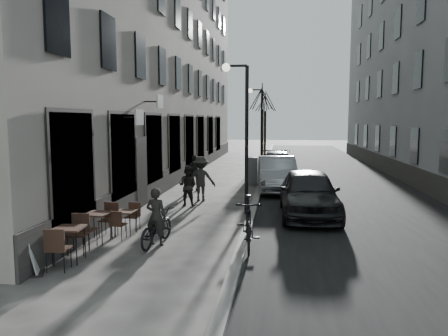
% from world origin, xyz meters
% --- Properties ---
extents(ground, '(120.00, 120.00, 0.00)m').
position_xyz_m(ground, '(0.00, 0.00, 0.00)').
color(ground, '#3E3B38').
rests_on(ground, ground).
extents(road, '(7.30, 60.00, 0.00)m').
position_xyz_m(road, '(3.85, 16.00, 0.00)').
color(road, black).
rests_on(road, ground).
extents(kerb, '(0.25, 60.00, 0.12)m').
position_xyz_m(kerb, '(0.20, 16.00, 0.06)').
color(kerb, slate).
rests_on(kerb, ground).
extents(building_left, '(4.00, 35.00, 16.00)m').
position_xyz_m(building_left, '(-6.00, 16.50, 8.00)').
color(building_left, gray).
rests_on(building_left, ground).
extents(building_right, '(4.00, 35.00, 16.00)m').
position_xyz_m(building_right, '(9.50, 16.50, 8.00)').
color(building_right, gray).
rests_on(building_right, ground).
extents(streetlamp_near, '(0.90, 0.28, 5.09)m').
position_xyz_m(streetlamp_near, '(-0.17, 6.00, 3.16)').
color(streetlamp_near, black).
rests_on(streetlamp_near, ground).
extents(streetlamp_far, '(0.90, 0.28, 5.09)m').
position_xyz_m(streetlamp_far, '(-0.17, 18.00, 3.16)').
color(streetlamp_far, black).
rests_on(streetlamp_far, ground).
extents(tree_near, '(2.40, 2.40, 5.70)m').
position_xyz_m(tree_near, '(-0.10, 21.00, 4.66)').
color(tree_near, black).
rests_on(tree_near, ground).
extents(tree_far, '(2.40, 2.40, 5.70)m').
position_xyz_m(tree_far, '(-0.10, 27.00, 4.66)').
color(tree_far, black).
rests_on(tree_far, ground).
extents(bistro_set_a, '(0.71, 1.64, 0.95)m').
position_xyz_m(bistro_set_a, '(-3.63, 0.47, 0.49)').
color(bistro_set_a, '#321E16').
rests_on(bistro_set_a, ground).
extents(bistro_set_b, '(0.70, 1.60, 0.92)m').
position_xyz_m(bistro_set_b, '(-3.64, 2.11, 0.47)').
color(bistro_set_b, '#321E16').
rests_on(bistro_set_b, ground).
extents(bistro_set_c, '(0.58, 1.37, 0.80)m').
position_xyz_m(bistro_set_c, '(-3.17, 2.91, 0.41)').
color(bistro_set_c, '#321E16').
rests_on(bistro_set_c, ground).
extents(sign_board, '(0.56, 0.66, 1.03)m').
position_xyz_m(sign_board, '(-4.01, -0.33, 0.42)').
color(sign_board, black).
rests_on(sign_board, ground).
extents(utility_cabinet, '(0.69, 1.00, 1.36)m').
position_xyz_m(utility_cabinet, '(-0.30, 13.04, 0.68)').
color(utility_cabinet, '#5D5D5F').
rests_on(utility_cabinet, ground).
extents(bicycle, '(0.87, 1.82, 0.92)m').
position_xyz_m(bicycle, '(-2.02, 2.02, 0.46)').
color(bicycle, black).
rests_on(bicycle, ground).
extents(cyclist_rider, '(0.60, 0.44, 1.50)m').
position_xyz_m(cyclist_rider, '(-2.02, 2.02, 0.75)').
color(cyclist_rider, black).
rests_on(cyclist_rider, ground).
extents(pedestrian_near, '(0.84, 0.72, 1.51)m').
position_xyz_m(pedestrian_near, '(-2.30, 7.21, 0.76)').
color(pedestrian_near, black).
rests_on(pedestrian_near, ground).
extents(pedestrian_mid, '(1.17, 0.70, 1.77)m').
position_xyz_m(pedestrian_mid, '(-1.98, 8.23, 0.89)').
color(pedestrian_mid, '#2A2825').
rests_on(pedestrian_mid, ground).
extents(pedestrian_far, '(0.98, 0.48, 1.62)m').
position_xyz_m(pedestrian_far, '(-2.74, 10.71, 0.81)').
color(pedestrian_far, black).
rests_on(pedestrian_far, ground).
extents(car_near, '(1.98, 4.69, 1.58)m').
position_xyz_m(car_near, '(2.09, 5.91, 0.79)').
color(car_near, black).
rests_on(car_near, ground).
extents(car_mid, '(2.02, 4.80, 1.54)m').
position_xyz_m(car_mid, '(1.00, 11.08, 0.77)').
color(car_mid, '#93959B').
rests_on(car_mid, ground).
extents(car_far, '(2.13, 4.84, 1.38)m').
position_xyz_m(car_far, '(1.00, 16.30, 0.69)').
color(car_far, '#3C3F47').
rests_on(car_far, ground).
extents(moped, '(0.81, 2.22, 1.31)m').
position_xyz_m(moped, '(0.35, 2.00, 0.65)').
color(moped, black).
rests_on(moped, ground).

